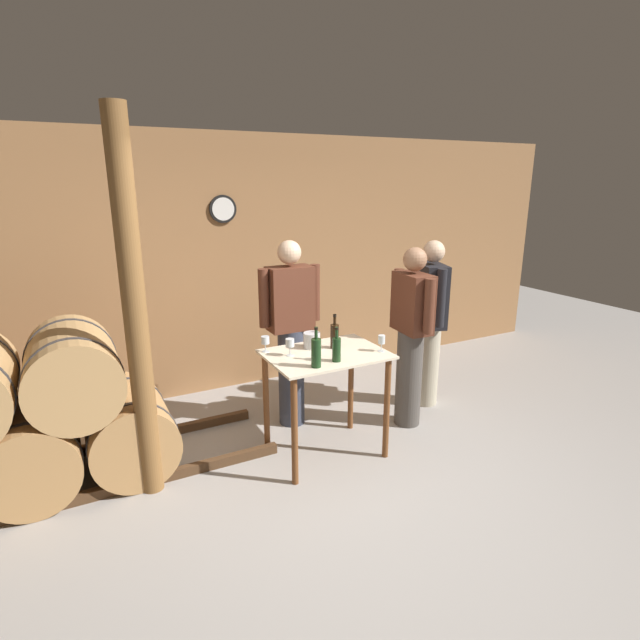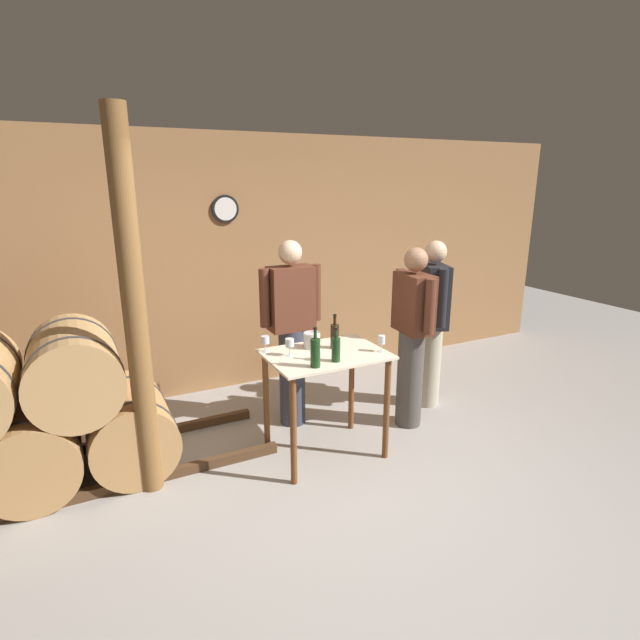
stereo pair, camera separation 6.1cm
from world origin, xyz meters
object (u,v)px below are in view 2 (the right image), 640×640
wine_bottle_center (335,335)px  wine_glass_near_right (382,341)px  wine_glass_near_center (290,343)px  wooden_post (135,314)px  wine_bottle_left (336,349)px  wine_glass_near_left (265,340)px  person_host (431,321)px  person_visitor_with_scarf (412,335)px  person_visitor_bearded (291,330)px  wine_bottle_far_left (315,352)px  ice_bucket (312,340)px

wine_bottle_center → wine_glass_near_right: 0.38m
wine_glass_near_center → wooden_post: bearing=175.8°
wine_bottle_left → wine_glass_near_left: wine_bottle_left is taller
wine_glass_near_left → person_host: bearing=4.4°
person_host → person_visitor_with_scarf: (-0.44, -0.27, -0.00)m
wine_glass_near_right → person_visitor_bearded: size_ratio=0.08×
wine_glass_near_left → wine_glass_near_right: size_ratio=0.96×
wine_bottle_far_left → wine_glass_near_center: bearing=102.7°
wine_bottle_center → person_visitor_bearded: bearing=104.1°
wine_bottle_center → wine_glass_near_center: wine_bottle_center is taller
ice_bucket → person_visitor_bearded: (0.02, 0.47, -0.04)m
wine_bottle_left → person_host: 1.52m
wooden_post → person_host: size_ratio=1.61×
wine_glass_near_center → wine_bottle_center: bearing=-0.1°
wine_glass_near_right → ice_bucket: bearing=143.5°
wine_bottle_far_left → wine_glass_near_center: wine_bottle_far_left is taller
wine_glass_near_right → person_visitor_bearded: person_visitor_bearded is taller
wine_bottle_far_left → wine_bottle_center: size_ratio=1.08×
person_host → wine_glass_near_right: bearing=-149.8°
wine_glass_near_center → ice_bucket: wine_glass_near_center is taller
wine_glass_near_left → person_visitor_bearded: (0.40, 0.39, -0.07)m
wine_glass_near_left → ice_bucket: (0.38, -0.08, -0.03)m
person_visitor_bearded → ice_bucket: bearing=-92.6°
wine_bottle_far_left → wine_glass_near_center: 0.32m
wine_bottle_far_left → wine_bottle_left: size_ratio=1.13×
wine_glass_near_center → person_host: 1.69m
wine_bottle_left → wine_glass_near_left: size_ratio=2.09×
wooden_post → person_visitor_bearded: wooden_post is taller
wooden_post → wine_glass_near_center: size_ratio=19.38×
wooden_post → person_host: (2.77, 0.23, -0.46)m
ice_bucket → wine_glass_near_right: bearing=-36.5°
wine_bottle_far_left → person_host: size_ratio=0.18×
wine_glass_near_right → person_visitor_bearded: (-0.44, 0.81, -0.07)m
wine_glass_near_left → wine_bottle_far_left: bearing=-66.9°
wine_bottle_center → wine_glass_near_left: bearing=161.9°
person_visitor_bearded → wine_bottle_left: bearing=-89.8°
wine_bottle_center → person_visitor_with_scarf: (0.82, 0.04, -0.12)m
wine_bottle_far_left → wine_glass_near_right: (0.63, 0.07, -0.02)m
person_visitor_with_scarf → person_visitor_bearded: person_visitor_bearded is taller
wine_bottle_left → person_visitor_bearded: (-0.00, 0.84, -0.08)m
person_host → person_visitor_with_scarf: person_host is taller
wooden_post → wine_glass_near_left: size_ratio=20.77×
wine_bottle_left → person_visitor_with_scarf: size_ratio=0.16×
wooden_post → person_visitor_bearded: bearing=19.4°
wine_glass_near_left → person_visitor_bearded: size_ratio=0.08×
wine_bottle_left → wine_glass_near_right: (0.43, 0.03, -0.01)m
wooden_post → wine_bottle_left: (1.37, -0.36, -0.35)m
wine_glass_near_left → ice_bucket: 0.39m
person_host → person_visitor_with_scarf: 0.52m
wooden_post → wine_bottle_left: size_ratio=9.93×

